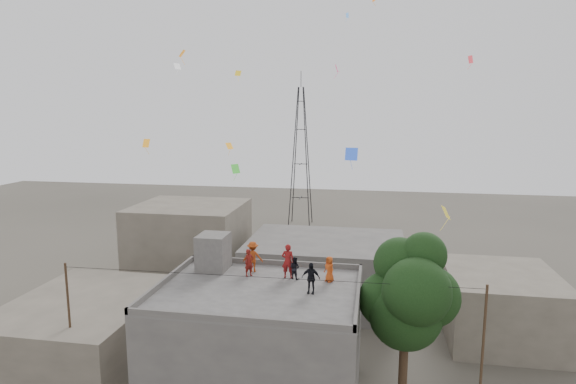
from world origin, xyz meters
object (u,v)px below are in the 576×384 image
at_px(person_red_adult, 288,261).
at_px(tree, 410,295).
at_px(person_dark_adult, 311,278).
at_px(stair_head_box, 213,252).
at_px(transmission_tower, 301,157).

bearing_deg(person_red_adult, tree, 167.39).
bearing_deg(person_red_adult, person_dark_adult, 126.65).
height_order(tree, person_red_adult, tree).
xyz_separation_m(tree, person_dark_adult, (-4.73, -0.62, 0.76)).
height_order(stair_head_box, person_red_adult, stair_head_box).
relative_size(tree, person_dark_adult, 5.93).
bearing_deg(stair_head_box, person_red_adult, -8.62).
bearing_deg(tree, person_red_adult, 167.79).
distance_m(transmission_tower, person_red_adult, 38.46).
bearing_deg(tree, transmission_tower, 106.09).
relative_size(stair_head_box, person_dark_adult, 1.30).
height_order(tree, person_dark_adult, tree).
bearing_deg(stair_head_box, tree, -10.74).
bearing_deg(person_dark_adult, person_red_adult, 129.70).
height_order(stair_head_box, transmission_tower, transmission_tower).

